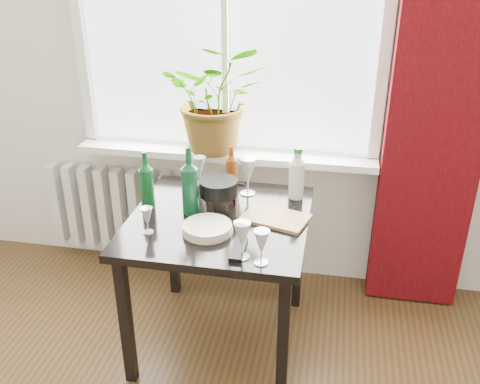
% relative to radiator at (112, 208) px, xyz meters
% --- Properties ---
extents(window, '(1.72, 0.08, 1.62)m').
position_rel_radiator_xyz_m(window, '(0.75, 0.04, 1.22)').
color(window, white).
rests_on(window, ground).
extents(windowsill, '(1.72, 0.20, 0.04)m').
position_rel_radiator_xyz_m(windowsill, '(0.75, -0.03, 0.44)').
color(windowsill, white).
rests_on(windowsill, ground).
extents(curtain, '(0.50, 0.12, 2.56)m').
position_rel_radiator_xyz_m(curtain, '(1.87, -0.06, 0.92)').
color(curtain, '#3C0509').
rests_on(curtain, ground).
extents(radiator, '(0.80, 0.10, 0.55)m').
position_rel_radiator_xyz_m(radiator, '(0.00, 0.00, 0.00)').
color(radiator, silver).
rests_on(radiator, ground).
extents(table, '(0.85, 0.85, 0.74)m').
position_rel_radiator_xyz_m(table, '(0.85, -0.63, 0.27)').
color(table, black).
rests_on(table, ground).
extents(potted_plant, '(0.61, 0.55, 0.62)m').
position_rel_radiator_xyz_m(potted_plant, '(0.71, -0.03, 0.77)').
color(potted_plant, '#267C21').
rests_on(potted_plant, windowsill).
extents(wine_bottle_left, '(0.09, 0.09, 0.29)m').
position_rel_radiator_xyz_m(wine_bottle_left, '(0.48, -0.58, 0.51)').
color(wine_bottle_left, '#0C431B').
rests_on(wine_bottle_left, table).
extents(wine_bottle_right, '(0.10, 0.10, 0.34)m').
position_rel_radiator_xyz_m(wine_bottle_right, '(0.70, -0.60, 0.53)').
color(wine_bottle_right, '#0C4021').
rests_on(wine_bottle_right, table).
extents(bottle_amber, '(0.07, 0.07, 0.25)m').
position_rel_radiator_xyz_m(bottle_amber, '(0.85, -0.31, 0.48)').
color(bottle_amber, '#7D350D').
rests_on(bottle_amber, table).
extents(cleaning_bottle, '(0.08, 0.08, 0.27)m').
position_rel_radiator_xyz_m(cleaning_bottle, '(1.19, -0.34, 0.50)').
color(cleaning_bottle, silver).
rests_on(cleaning_bottle, table).
extents(wineglass_front_right, '(0.08, 0.08, 0.17)m').
position_rel_radiator_xyz_m(wineglass_front_right, '(1.02, -0.95, 0.45)').
color(wineglass_front_right, silver).
rests_on(wineglass_front_right, table).
extents(wineglass_far_right, '(0.07, 0.07, 0.16)m').
position_rel_radiator_xyz_m(wineglass_far_right, '(1.11, -0.98, 0.44)').
color(wineglass_far_right, silver).
rests_on(wineglass_far_right, table).
extents(wineglass_back_center, '(0.11, 0.11, 0.21)m').
position_rel_radiator_xyz_m(wineglass_back_center, '(0.94, -0.35, 0.46)').
color(wineglass_back_center, silver).
rests_on(wineglass_back_center, table).
extents(wineglass_back_left, '(0.08, 0.08, 0.16)m').
position_rel_radiator_xyz_m(wineglass_back_left, '(0.67, -0.28, 0.44)').
color(wineglass_back_left, silver).
rests_on(wineglass_back_left, table).
extents(wineglass_front_left, '(0.06, 0.06, 0.13)m').
position_rel_radiator_xyz_m(wineglass_front_left, '(0.57, -0.83, 0.42)').
color(wineglass_front_left, '#B1BABE').
rests_on(wineglass_front_left, table).
extents(plate_stack, '(0.28, 0.28, 0.04)m').
position_rel_radiator_xyz_m(plate_stack, '(0.83, -0.77, 0.38)').
color(plate_stack, beige).
rests_on(plate_stack, table).
extents(fondue_pot, '(0.25, 0.23, 0.15)m').
position_rel_radiator_xyz_m(fondue_pot, '(0.83, -0.53, 0.43)').
color(fondue_pot, black).
rests_on(fondue_pot, table).
extents(tv_remote, '(0.06, 0.19, 0.02)m').
position_rel_radiator_xyz_m(tv_remote, '(1.00, -0.91, 0.37)').
color(tv_remote, black).
rests_on(tv_remote, table).
extents(cutting_board, '(0.34, 0.27, 0.02)m').
position_rel_radiator_xyz_m(cutting_board, '(1.12, -0.60, 0.37)').
color(cutting_board, '#AA7E4D').
rests_on(cutting_board, table).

